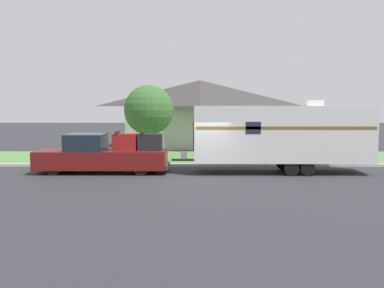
{
  "coord_description": "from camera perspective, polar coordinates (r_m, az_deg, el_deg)",
  "views": [
    {
      "loc": [
        -0.4,
        -19.01,
        3.3
      ],
      "look_at": [
        -0.52,
        1.66,
        1.4
      ],
      "focal_mm": 40.0,
      "sensor_mm": 36.0,
      "label": 1
    }
  ],
  "objects": [
    {
      "name": "mailbox",
      "position": [
        23.86,
        6.79,
        -0.39
      ],
      "size": [
        0.48,
        0.2,
        1.26
      ],
      "color": "brown",
      "rests_on": "ground_plane"
    },
    {
      "name": "ground_plane",
      "position": [
        19.3,
        1.53,
        -4.6
      ],
      "size": [
        120.0,
        120.0,
        0.0
      ],
      "primitive_type": "plane",
      "color": "#2D2D33"
    },
    {
      "name": "house_across_street",
      "position": [
        33.76,
        1.04,
        4.24
      ],
      "size": [
        11.74,
        6.5,
        5.22
      ],
      "color": "#B2B2A8",
      "rests_on": "ground_plane"
    },
    {
      "name": "lawn_strip",
      "position": [
        26.62,
        1.2,
        -1.84
      ],
      "size": [
        80.0,
        7.0,
        0.03
      ],
      "color": "#568442",
      "rests_on": "ground_plane"
    },
    {
      "name": "tree_in_yard",
      "position": [
        26.6,
        -5.77,
        4.52
      ],
      "size": [
        3.08,
        3.08,
        4.52
      ],
      "color": "brown",
      "rests_on": "ground_plane"
    },
    {
      "name": "pickup_truck",
      "position": [
        21.29,
        -11.77,
        -1.41
      ],
      "size": [
        6.39,
        2.06,
        2.02
      ],
      "color": "black",
      "rests_on": "ground_plane"
    },
    {
      "name": "travel_trailer",
      "position": [
        21.15,
        11.86,
        1.34
      ],
      "size": [
        9.58,
        2.22,
        3.52
      ],
      "color": "black",
      "rests_on": "ground_plane"
    },
    {
      "name": "curb_strip",
      "position": [
        22.99,
        1.34,
        -2.83
      ],
      "size": [
        80.0,
        0.3,
        0.14
      ],
      "color": "beige",
      "rests_on": "ground_plane"
    }
  ]
}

